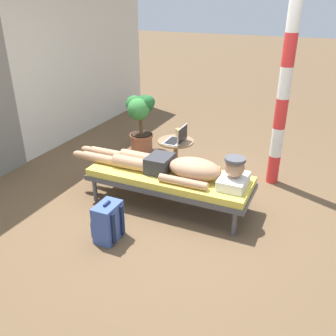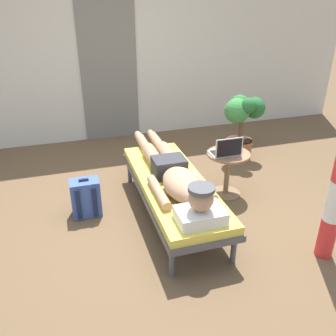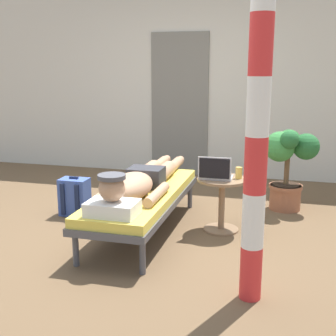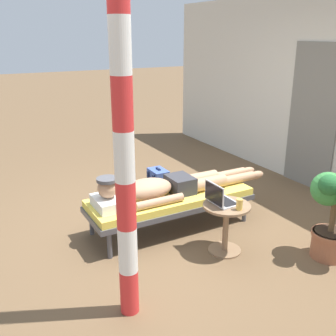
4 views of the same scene
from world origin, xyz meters
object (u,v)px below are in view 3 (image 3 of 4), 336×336
object	(u,v)px
person_reclining	(140,182)
backpack	(75,197)
side_table	(222,195)
drink_glass	(239,173)
laptop	(215,173)
potted_plant	(288,161)
lounge_chair	(142,197)
porch_post	(258,107)

from	to	relation	value
person_reclining	backpack	world-z (taller)	person_reclining
side_table	drink_glass	size ratio (longest dim) A/B	4.71
backpack	side_table	bearing A→B (deg)	-2.04
side_table	person_reclining	bearing A→B (deg)	-156.78
person_reclining	drink_glass	distance (m)	0.95
laptop	potted_plant	bearing A→B (deg)	53.63
person_reclining	laptop	xyz separation A→B (m)	(0.67, 0.26, 0.06)
lounge_chair	porch_post	distance (m)	1.79
potted_plant	porch_post	distance (m)	2.24
potted_plant	porch_post	world-z (taller)	porch_post
lounge_chair	porch_post	size ratio (longest dim) A/B	0.72
lounge_chair	potted_plant	xyz separation A→B (m)	(1.33, 1.09, 0.21)
lounge_chair	side_table	distance (m)	0.77
potted_plant	lounge_chair	bearing A→B (deg)	-140.77
porch_post	drink_glass	bearing A→B (deg)	100.39
laptop	porch_post	size ratio (longest dim) A/B	0.12
backpack	potted_plant	xyz separation A→B (m)	(2.19, 0.79, 0.36)
person_reclining	laptop	size ratio (longest dim) A/B	7.00
drink_glass	backpack	xyz separation A→B (m)	(-1.74, 0.02, -0.38)
lounge_chair	side_table	xyz separation A→B (m)	(0.73, 0.24, 0.01)
lounge_chair	potted_plant	distance (m)	1.73
person_reclining	backpack	size ratio (longest dim) A/B	5.12
laptop	porch_post	world-z (taller)	porch_post
lounge_chair	porch_post	bearing A→B (deg)	-42.04
drink_glass	potted_plant	xyz separation A→B (m)	(0.45, 0.82, -0.02)
laptop	drink_glass	distance (m)	0.23
lounge_chair	porch_post	xyz separation A→B (m)	(1.11, -1.00, 0.97)
drink_glass	porch_post	world-z (taller)	porch_post
side_table	porch_post	size ratio (longest dim) A/B	0.20
person_reclining	potted_plant	size ratio (longest dim) A/B	2.39
drink_glass	person_reclining	bearing A→B (deg)	-158.44
lounge_chair	backpack	bearing A→B (deg)	161.21
lounge_chair	backpack	distance (m)	0.92
person_reclining	potted_plant	bearing A→B (deg)	41.13
backpack	potted_plant	size ratio (longest dim) A/B	0.47
laptop	potted_plant	xyz separation A→B (m)	(0.66, 0.90, -0.03)
lounge_chair	person_reclining	size ratio (longest dim) A/B	0.88
lounge_chair	backpack	xyz separation A→B (m)	(-0.86, 0.29, -0.15)
drink_glass	potted_plant	bearing A→B (deg)	60.90
laptop	backpack	size ratio (longest dim) A/B	0.73
laptop	backpack	distance (m)	1.58
potted_plant	porch_post	xyz separation A→B (m)	(-0.22, -2.09, 0.76)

